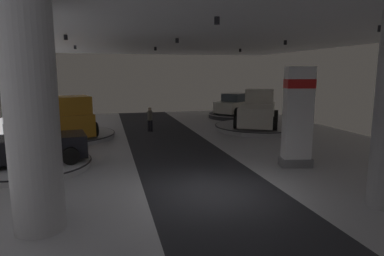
{
  "coord_description": "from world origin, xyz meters",
  "views": [
    {
      "loc": [
        -3.26,
        -9.76,
        3.84
      ],
      "look_at": [
        0.35,
        4.21,
        1.4
      ],
      "focal_mm": 30.96,
      "sensor_mm": 36.0,
      "label": 1
    }
  ],
  "objects_px": {
    "display_platform_far_left": "(65,136)",
    "display_platform_mid_left": "(32,165)",
    "column_left": "(32,119)",
    "display_platform_far_right": "(257,127)",
    "display_car_deep_right": "(236,104)",
    "display_platform_deep_right": "(236,115)",
    "visitor_walking_near": "(150,118)",
    "brand_sign_pylon": "(298,116)",
    "pickup_truck_far_left": "(66,119)",
    "pickup_truck_far_right": "(258,111)",
    "display_car_mid_left": "(31,144)"
  },
  "relations": [
    {
      "from": "display_platform_far_right",
      "to": "pickup_truck_far_left",
      "type": "height_order",
      "value": "pickup_truck_far_left"
    },
    {
      "from": "display_platform_far_right",
      "to": "pickup_truck_far_right",
      "type": "distance_m",
      "value": 1.13
    },
    {
      "from": "display_platform_deep_right",
      "to": "visitor_walking_near",
      "type": "height_order",
      "value": "visitor_walking_near"
    },
    {
      "from": "display_car_mid_left",
      "to": "display_platform_mid_left",
      "type": "bearing_deg",
      "value": -170.27
    },
    {
      "from": "display_car_mid_left",
      "to": "display_car_deep_right",
      "type": "relative_size",
      "value": 1.0
    },
    {
      "from": "pickup_truck_far_right",
      "to": "column_left",
      "type": "bearing_deg",
      "value": -134.08
    },
    {
      "from": "display_platform_mid_left",
      "to": "display_car_mid_left",
      "type": "relative_size",
      "value": 1.04
    },
    {
      "from": "display_car_mid_left",
      "to": "pickup_truck_far_right",
      "type": "bearing_deg",
      "value": 26.1
    },
    {
      "from": "visitor_walking_near",
      "to": "column_left",
      "type": "bearing_deg",
      "value": -108.81
    },
    {
      "from": "display_car_mid_left",
      "to": "display_car_deep_right",
      "type": "height_order",
      "value": "display_car_deep_right"
    },
    {
      "from": "display_car_deep_right",
      "to": "pickup_truck_far_right",
      "type": "bearing_deg",
      "value": -96.98
    },
    {
      "from": "column_left",
      "to": "display_car_mid_left",
      "type": "distance_m",
      "value": 6.06
    },
    {
      "from": "column_left",
      "to": "brand_sign_pylon",
      "type": "xyz_separation_m",
      "value": [
        9.16,
        3.34,
        -0.65
      ]
    },
    {
      "from": "display_car_mid_left",
      "to": "pickup_truck_far_left",
      "type": "relative_size",
      "value": 0.78
    },
    {
      "from": "brand_sign_pylon",
      "to": "display_car_mid_left",
      "type": "bearing_deg",
      "value": 167.45
    },
    {
      "from": "visitor_walking_near",
      "to": "display_car_deep_right",
      "type": "bearing_deg",
      "value": 31.3
    },
    {
      "from": "pickup_truck_far_left",
      "to": "display_car_deep_right",
      "type": "relative_size",
      "value": 1.28
    },
    {
      "from": "display_platform_mid_left",
      "to": "display_car_deep_right",
      "type": "height_order",
      "value": "display_car_deep_right"
    },
    {
      "from": "column_left",
      "to": "display_car_deep_right",
      "type": "height_order",
      "value": "column_left"
    },
    {
      "from": "display_platform_far_right",
      "to": "display_platform_far_left",
      "type": "relative_size",
      "value": 1.0
    },
    {
      "from": "brand_sign_pylon",
      "to": "display_platform_mid_left",
      "type": "xyz_separation_m",
      "value": [
        -10.47,
        2.32,
        -1.95
      ]
    },
    {
      "from": "display_platform_far_right",
      "to": "visitor_walking_near",
      "type": "xyz_separation_m",
      "value": [
        -7.03,
        1.23,
        0.72
      ]
    },
    {
      "from": "brand_sign_pylon",
      "to": "display_platform_deep_right",
      "type": "distance_m",
      "value": 14.86
    },
    {
      "from": "display_car_mid_left",
      "to": "pickup_truck_far_left",
      "type": "bearing_deg",
      "value": 83.67
    },
    {
      "from": "display_platform_far_right",
      "to": "display_platform_far_left",
      "type": "distance_m",
      "value": 12.15
    },
    {
      "from": "display_platform_far_left",
      "to": "display_platform_deep_right",
      "type": "relative_size",
      "value": 1.21
    },
    {
      "from": "display_platform_far_left",
      "to": "display_car_deep_right",
      "type": "xyz_separation_m",
      "value": [
        13.01,
        5.76,
        0.99
      ]
    },
    {
      "from": "column_left",
      "to": "display_platform_far_right",
      "type": "bearing_deg",
      "value": 45.64
    },
    {
      "from": "pickup_truck_far_right",
      "to": "display_platform_deep_right",
      "type": "distance_m",
      "value": 5.91
    },
    {
      "from": "display_platform_mid_left",
      "to": "pickup_truck_far_left",
      "type": "distance_m",
      "value": 6.12
    },
    {
      "from": "column_left",
      "to": "display_platform_deep_right",
      "type": "relative_size",
      "value": 1.17
    },
    {
      "from": "column_left",
      "to": "pickup_truck_far_left",
      "type": "relative_size",
      "value": 0.97
    },
    {
      "from": "display_platform_deep_right",
      "to": "visitor_walking_near",
      "type": "relative_size",
      "value": 2.95
    },
    {
      "from": "visitor_walking_near",
      "to": "display_platform_far_left",
      "type": "bearing_deg",
      "value": -169.34
    },
    {
      "from": "display_platform_deep_right",
      "to": "display_car_deep_right",
      "type": "distance_m",
      "value": 0.93
    },
    {
      "from": "brand_sign_pylon",
      "to": "pickup_truck_far_left",
      "type": "distance_m",
      "value": 12.87
    },
    {
      "from": "display_platform_far_right",
      "to": "visitor_walking_near",
      "type": "bearing_deg",
      "value": 170.08
    },
    {
      "from": "display_platform_mid_left",
      "to": "display_car_deep_right",
      "type": "xyz_separation_m",
      "value": [
        13.61,
        12.06,
        0.99
      ]
    },
    {
      "from": "display_platform_mid_left",
      "to": "display_car_mid_left",
      "type": "xyz_separation_m",
      "value": [
        0.03,
        0.01,
        0.88
      ]
    },
    {
      "from": "display_platform_mid_left",
      "to": "pickup_truck_far_left",
      "type": "xyz_separation_m",
      "value": [
        0.7,
        5.99,
        1.05
      ]
    },
    {
      "from": "brand_sign_pylon",
      "to": "display_car_mid_left",
      "type": "height_order",
      "value": "brand_sign_pylon"
    },
    {
      "from": "visitor_walking_near",
      "to": "brand_sign_pylon",
      "type": "bearing_deg",
      "value": -63.56
    },
    {
      "from": "pickup_truck_far_right",
      "to": "visitor_walking_near",
      "type": "xyz_separation_m",
      "value": [
        -7.19,
        0.95,
        -0.37
      ]
    },
    {
      "from": "brand_sign_pylon",
      "to": "display_car_deep_right",
      "type": "relative_size",
      "value": 0.91
    },
    {
      "from": "column_left",
      "to": "display_platform_far_left",
      "type": "bearing_deg",
      "value": 93.42
    },
    {
      "from": "display_car_deep_right",
      "to": "visitor_walking_near",
      "type": "relative_size",
      "value": 2.79
    },
    {
      "from": "column_left",
      "to": "visitor_walking_near",
      "type": "distance_m",
      "value": 13.78
    },
    {
      "from": "display_platform_far_left",
      "to": "display_platform_mid_left",
      "type": "bearing_deg",
      "value": -95.4
    },
    {
      "from": "display_platform_far_left",
      "to": "display_platform_deep_right",
      "type": "height_order",
      "value": "display_platform_deep_right"
    },
    {
      "from": "display_platform_far_left",
      "to": "display_car_deep_right",
      "type": "relative_size",
      "value": 1.28
    }
  ]
}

